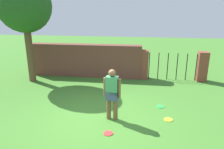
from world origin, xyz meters
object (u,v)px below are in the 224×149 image
object	(u,v)px
tree	(24,6)
person	(112,92)
frisbee_red	(108,133)
frisbee_yellow	(168,120)
frisbee_green	(160,106)

from	to	relation	value
tree	person	world-z (taller)	tree
frisbee_red	frisbee_yellow	bearing A→B (deg)	30.26
frisbee_yellow	frisbee_red	bearing A→B (deg)	-149.74
frisbee_red	frisbee_yellow	distance (m)	2.01
frisbee_red	frisbee_yellow	world-z (taller)	same
tree	frisbee_yellow	size ratio (longest dim) A/B	17.10
frisbee_green	frisbee_yellow	bearing A→B (deg)	-78.75
tree	frisbee_green	world-z (taller)	tree
frisbee_red	frisbee_green	world-z (taller)	same
person	frisbee_yellow	world-z (taller)	person
tree	frisbee_green	bearing A→B (deg)	-19.27
frisbee_red	frisbee_green	xyz separation A→B (m)	(1.56, 1.93, 0.00)
person	frisbee_red	distance (m)	1.22
tree	person	size ratio (longest dim) A/B	2.85
frisbee_yellow	person	bearing A→B (deg)	-174.09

